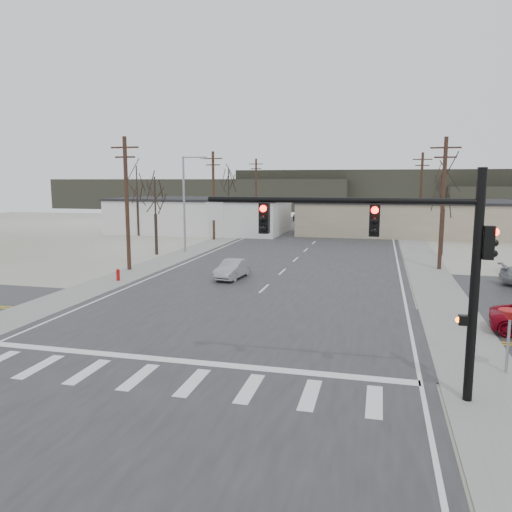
% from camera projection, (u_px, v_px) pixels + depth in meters
% --- Properties ---
extents(ground, '(140.00, 140.00, 0.00)m').
position_uv_depth(ground, '(226.00, 324.00, 23.82)').
color(ground, silver).
rests_on(ground, ground).
extents(main_road, '(18.00, 110.00, 0.05)m').
position_uv_depth(main_road, '(285.00, 270.00, 38.20)').
color(main_road, '#28282B').
rests_on(main_road, ground).
extents(cross_road, '(90.00, 10.00, 0.04)m').
position_uv_depth(cross_road, '(226.00, 324.00, 23.82)').
color(cross_road, '#28282B').
rests_on(cross_road, ground).
extents(sidewalk_left, '(3.00, 90.00, 0.06)m').
position_uv_depth(sidewalk_left, '(181.00, 255.00, 45.54)').
color(sidewalk_left, gray).
rests_on(sidewalk_left, ground).
extents(sidewalk_right, '(3.00, 90.00, 0.06)m').
position_uv_depth(sidewalk_right, '(425.00, 265.00, 40.46)').
color(sidewalk_right, gray).
rests_on(sidewalk_right, ground).
extents(traffic_signal_mast, '(8.95, 0.43, 7.20)m').
position_uv_depth(traffic_signal_mast, '(410.00, 251.00, 15.28)').
color(traffic_signal_mast, black).
rests_on(traffic_signal_mast, ground).
extents(fire_hydrant, '(0.24, 0.24, 0.87)m').
position_uv_depth(fire_hydrant, '(118.00, 275.00, 33.87)').
color(fire_hydrant, '#A50C0C').
rests_on(fire_hydrant, ground).
extents(yield_sign, '(0.80, 0.80, 2.35)m').
position_uv_depth(yield_sign, '(510.00, 318.00, 17.40)').
color(yield_sign, gray).
rests_on(yield_sign, ground).
extents(building_left_far, '(22.30, 12.30, 4.50)m').
position_uv_depth(building_left_far, '(201.00, 215.00, 65.67)').
color(building_left_far, silver).
rests_on(building_left_far, ground).
extents(building_right_far, '(26.30, 14.30, 4.30)m').
position_uv_depth(building_right_far, '(405.00, 217.00, 63.30)').
color(building_right_far, tan).
rests_on(building_right_far, ground).
extents(upole_left_b, '(2.20, 0.30, 10.00)m').
position_uv_depth(upole_left_b, '(127.00, 202.00, 37.29)').
color(upole_left_b, '#3E271D').
rests_on(upole_left_b, ground).
extents(upole_left_c, '(2.20, 0.30, 10.00)m').
position_uv_depth(upole_left_c, '(213.00, 194.00, 56.48)').
color(upole_left_c, '#3E271D').
rests_on(upole_left_c, ground).
extents(upole_left_d, '(2.20, 0.30, 10.00)m').
position_uv_depth(upole_left_d, '(256.00, 191.00, 75.66)').
color(upole_left_d, '#3E271D').
rests_on(upole_left_d, ground).
extents(upole_right_a, '(2.20, 0.30, 10.00)m').
position_uv_depth(upole_right_a, '(443.00, 201.00, 37.54)').
color(upole_right_a, '#3E271D').
rests_on(upole_right_a, ground).
extents(upole_right_b, '(2.20, 0.30, 10.00)m').
position_uv_depth(upole_right_b, '(421.00, 194.00, 58.64)').
color(upole_right_b, '#3E271D').
rests_on(upole_right_b, ground).
extents(streetlight_main, '(2.40, 0.25, 9.00)m').
position_uv_depth(streetlight_main, '(186.00, 199.00, 46.74)').
color(streetlight_main, gray).
rests_on(streetlight_main, ground).
extents(tree_left_near, '(3.30, 3.30, 7.35)m').
position_uv_depth(tree_left_near, '(155.00, 198.00, 45.33)').
color(tree_left_near, '#33251F').
rests_on(tree_left_near, ground).
extents(tree_right_mid, '(3.74, 3.74, 8.33)m').
position_uv_depth(tree_right_mid, '(445.00, 190.00, 44.87)').
color(tree_right_mid, '#33251F').
rests_on(tree_right_mid, ground).
extents(tree_left_far, '(3.96, 3.96, 8.82)m').
position_uv_depth(tree_left_far, '(229.00, 184.00, 70.34)').
color(tree_left_far, '#33251F').
rests_on(tree_left_far, ground).
extents(tree_right_far, '(3.52, 3.52, 7.84)m').
position_uv_depth(tree_right_far, '(441.00, 189.00, 69.26)').
color(tree_right_far, '#33251F').
rests_on(tree_right_far, ground).
extents(tree_left_mid, '(3.96, 3.96, 8.82)m').
position_uv_depth(tree_left_mid, '(137.00, 184.00, 60.75)').
color(tree_left_mid, '#33251F').
rests_on(tree_left_mid, ground).
extents(hill_left, '(70.00, 18.00, 7.00)m').
position_uv_depth(hill_left, '(202.00, 194.00, 119.91)').
color(hill_left, '#333026').
rests_on(hill_left, ground).
extents(hill_center, '(80.00, 18.00, 9.00)m').
position_uv_depth(hill_center, '(418.00, 190.00, 111.62)').
color(hill_center, '#333026').
rests_on(hill_center, ground).
extents(sedan_crossing, '(1.80, 4.07, 1.30)m').
position_uv_depth(sedan_crossing, '(233.00, 269.00, 34.69)').
color(sedan_crossing, gray).
rests_on(sedan_crossing, main_road).
extents(car_far_a, '(4.02, 5.52, 1.48)m').
position_uv_depth(car_far_a, '(357.00, 224.00, 68.79)').
color(car_far_a, black).
rests_on(car_far_a, main_road).
extents(car_far_b, '(3.17, 4.69, 1.48)m').
position_uv_depth(car_far_b, '(300.00, 217.00, 82.40)').
color(car_far_b, black).
rests_on(car_far_b, main_road).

